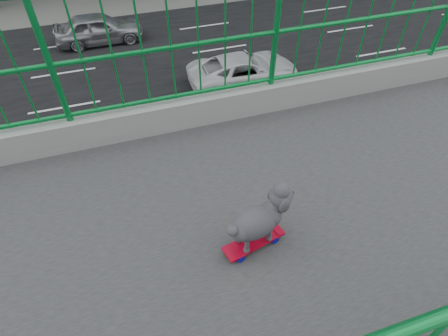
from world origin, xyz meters
TOP-DOWN VIEW (x-y plane):
  - road at (-13.00, 0.00)m, footprint 18.00×90.00m
  - skateboard at (0.21, 3.20)m, footprint 0.25×0.50m
  - poodle at (0.20, 3.23)m, footprint 0.30×0.54m
  - car_1 at (-9.20, 7.83)m, footprint 1.38×3.94m
  - car_2 at (-12.40, 8.01)m, footprint 2.34×5.08m
  - car_4 at (-18.80, 2.07)m, footprint 1.85×4.59m
  - car_5 at (-6.00, 12.21)m, footprint 1.50×4.30m
  - car_6 at (-9.20, 10.97)m, footprint 2.33×5.06m

SIDE VIEW (x-z plane):
  - road at x=-13.00m, z-range 0.00..0.02m
  - car_1 at x=-9.20m, z-range 0.00..1.30m
  - car_6 at x=-9.20m, z-range 0.00..1.41m
  - car_2 at x=-12.40m, z-range 0.00..1.41m
  - car_5 at x=-6.00m, z-range 0.00..1.42m
  - car_4 at x=-18.80m, z-range 0.00..1.57m
  - skateboard at x=0.21m, z-range 7.02..7.08m
  - poodle at x=0.20m, z-range 7.08..7.54m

